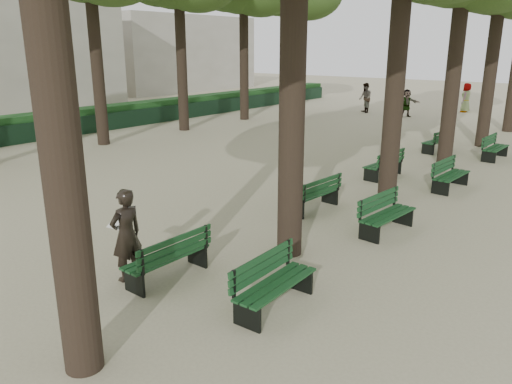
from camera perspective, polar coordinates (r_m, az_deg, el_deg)
The scene contains 16 objects.
ground at distance 9.74m, azimuth -14.01°, elevation -10.14°, with size 120.00×120.00×0.00m, color tan.
bench_left_0 at distance 9.69m, azimuth -10.08°, elevation -8.25°, with size 0.60×1.81×0.92m.
bench_left_1 at distance 13.49m, azimuth 6.57°, elevation -0.95°, with size 0.70×1.84×0.92m.
bench_left_2 at distance 17.30m, azimuth 14.31°, elevation 2.53°, with size 0.72×1.84×0.92m.
bench_left_3 at distance 22.20m, azimuth 19.99°, elevation 5.04°, with size 0.81×1.86×0.92m.
bench_right_0 at distance 8.55m, azimuth 2.23°, elevation -11.51°, with size 0.62×1.81×0.92m.
bench_right_1 at distance 12.20m, azimuth 14.75°, elevation -3.30°, with size 0.75×1.85×0.92m.
bench_right_2 at distance 16.46m, azimuth 21.35°, elevation 1.20°, with size 0.68×1.83×0.92m.
bench_right_3 at distance 21.59m, azimuth 25.64°, elevation 4.11°, with size 0.65×1.82×0.92m.
man_with_map at distance 9.60m, azimuth -14.60°, elevation -4.76°, with size 0.64×0.73×1.78m.
pedestrian_d at distance 36.28m, azimuth 22.89°, elevation 9.90°, with size 0.93×0.38×1.90m, color #262628.
pedestrian_e at distance 32.62m, azimuth 16.82°, elevation 9.70°, with size 1.57×0.34×1.69m, color #262628.
pedestrian_a at distance 34.01m, azimuth 12.38°, elevation 10.46°, with size 0.94×0.39×1.93m, color #262628.
fence at distance 27.62m, azimuth -15.63°, elevation 7.86°, with size 0.08×42.00×0.90m, color black.
hedge at distance 28.16m, azimuth -16.51°, elevation 8.25°, with size 1.20×42.00×1.20m, color #19481C.
building_far at distance 53.32m, azimuth -11.05°, elevation 15.29°, with size 12.00×16.00×7.00m, color #B7B2A3.
Camera 1 is at (7.02, -5.22, 4.27)m, focal length 35.00 mm.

